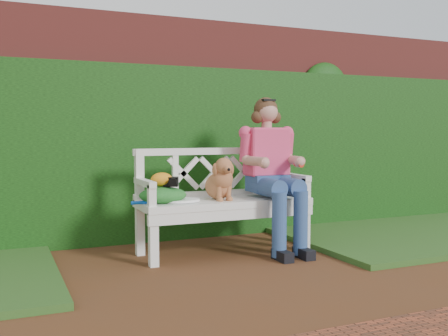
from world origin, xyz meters
name	(u,v)px	position (x,y,z in m)	size (l,w,h in m)	color
ground	(234,285)	(0.00, 0.00, 0.00)	(60.00, 60.00, 0.00)	#532D17
brick_wall	(156,128)	(0.00, 1.90, 1.10)	(10.00, 0.30, 2.20)	maroon
ivy_hedge	(163,154)	(0.00, 1.68, 0.85)	(10.00, 0.18, 1.70)	#1C6316
grass_right	(408,232)	(2.40, 0.90, 0.03)	(2.60, 2.00, 0.05)	#21501C
garden_bench	(224,226)	(0.32, 0.92, 0.24)	(1.58, 0.60, 0.48)	white
seated_woman	(269,176)	(0.75, 0.90, 0.67)	(0.57, 0.75, 1.34)	#ED4D54
dog	(220,178)	(0.26, 0.88, 0.67)	(0.25, 0.34, 0.37)	#A8592B
tennis_racket	(178,201)	(-0.12, 0.86, 0.49)	(0.61, 0.25, 0.03)	white
green_bag	(163,195)	(-0.25, 0.88, 0.55)	(0.39, 0.31, 0.13)	#26661F
camera_item	(171,182)	(-0.18, 0.87, 0.65)	(0.12, 0.09, 0.08)	black
baseball_glove	(162,179)	(-0.25, 0.90, 0.67)	(0.18, 0.14, 0.12)	orange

